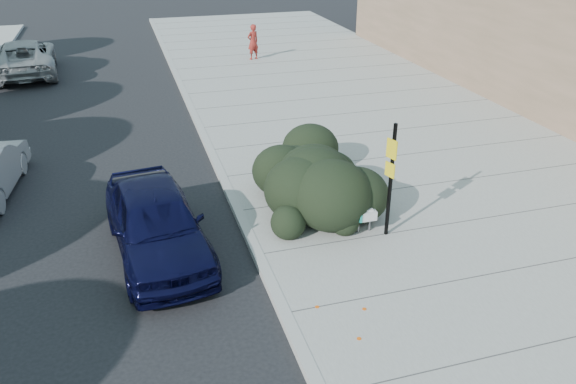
{
  "coord_description": "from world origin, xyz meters",
  "views": [
    {
      "loc": [
        -2.24,
        -9.68,
        6.6
      ],
      "look_at": [
        0.94,
        1.0,
        1.0
      ],
      "focal_mm": 35.0,
      "sensor_mm": 36.0,
      "label": 1
    }
  ],
  "objects_px": {
    "bench": "(352,198)",
    "suv_silver": "(24,57)",
    "pedestrian": "(253,42)",
    "sign_post": "(391,174)",
    "sedan_navy": "(156,222)",
    "bike_rack": "(273,172)"
  },
  "relations": [
    {
      "from": "bench",
      "to": "sedan_navy",
      "type": "bearing_deg",
      "value": -177.84
    },
    {
      "from": "bench",
      "to": "sedan_navy",
      "type": "distance_m",
      "value": 4.47
    },
    {
      "from": "sign_post",
      "to": "pedestrian",
      "type": "relative_size",
      "value": 1.58
    },
    {
      "from": "bike_rack",
      "to": "sedan_navy",
      "type": "xyz_separation_m",
      "value": [
        -3.05,
        -1.88,
        0.07
      ]
    },
    {
      "from": "bench",
      "to": "pedestrian",
      "type": "xyz_separation_m",
      "value": [
        1.42,
        15.9,
        0.35
      ]
    },
    {
      "from": "bench",
      "to": "sedan_navy",
      "type": "xyz_separation_m",
      "value": [
        -4.47,
        -0.1,
        0.14
      ]
    },
    {
      "from": "bench",
      "to": "sedan_navy",
      "type": "relative_size",
      "value": 0.45
    },
    {
      "from": "bench",
      "to": "pedestrian",
      "type": "relative_size",
      "value": 1.21
    },
    {
      "from": "bench",
      "to": "bike_rack",
      "type": "relative_size",
      "value": 2.2
    },
    {
      "from": "bench",
      "to": "suv_silver",
      "type": "bearing_deg",
      "value": 118.96
    },
    {
      "from": "sedan_navy",
      "to": "suv_silver",
      "type": "relative_size",
      "value": 0.81
    },
    {
      "from": "bike_rack",
      "to": "pedestrian",
      "type": "distance_m",
      "value": 14.41
    },
    {
      "from": "bench",
      "to": "suv_silver",
      "type": "relative_size",
      "value": 0.36
    },
    {
      "from": "suv_silver",
      "to": "sedan_navy",
      "type": "bearing_deg",
      "value": 100.11
    },
    {
      "from": "bench",
      "to": "pedestrian",
      "type": "height_order",
      "value": "pedestrian"
    },
    {
      "from": "bike_rack",
      "to": "sign_post",
      "type": "distance_m",
      "value": 3.45
    },
    {
      "from": "bench",
      "to": "suv_silver",
      "type": "distance_m",
      "value": 18.77
    },
    {
      "from": "bench",
      "to": "sign_post",
      "type": "bearing_deg",
      "value": -67.16
    },
    {
      "from": "pedestrian",
      "to": "bike_rack",
      "type": "bearing_deg",
      "value": 56.87
    },
    {
      "from": "pedestrian",
      "to": "suv_silver",
      "type": "bearing_deg",
      "value": -25.41
    },
    {
      "from": "sedan_navy",
      "to": "bike_rack",
      "type": "bearing_deg",
      "value": 25.43
    },
    {
      "from": "sedan_navy",
      "to": "pedestrian",
      "type": "bearing_deg",
      "value": 63.58
    }
  ]
}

